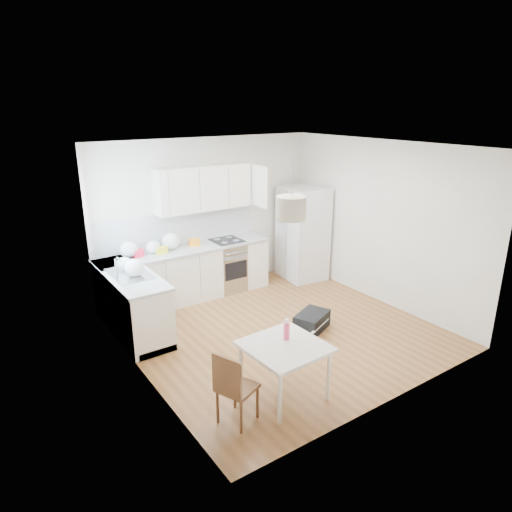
{
  "coord_description": "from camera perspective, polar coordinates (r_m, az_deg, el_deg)",
  "views": [
    {
      "loc": [
        -3.73,
        -4.89,
        3.24
      ],
      "look_at": [
        -0.12,
        0.4,
        1.08
      ],
      "focal_mm": 32.0,
      "sensor_mm": 36.0,
      "label": 1
    }
  ],
  "objects": [
    {
      "name": "drink_bottle",
      "position": [
        5.27,
        3.84,
        -9.11
      ],
      "size": [
        0.08,
        0.08,
        0.25
      ],
      "primitive_type": "cylinder",
      "rotation": [
        0.0,
        0.0,
        -0.14
      ],
      "color": "#E53F66",
      "rests_on": "dining_table"
    },
    {
      "name": "grocery_bag_a",
      "position": [
        7.43,
        -15.6,
        0.77
      ],
      "size": [
        0.3,
        0.25,
        0.27
      ],
      "primitive_type": "ellipsoid",
      "color": "white",
      "rests_on": "counter_back"
    },
    {
      "name": "grocery_bag_b",
      "position": [
        7.55,
        -12.75,
        1.09
      ],
      "size": [
        0.24,
        0.2,
        0.22
      ],
      "primitive_type": "ellipsoid",
      "color": "white",
      "rests_on": "counter_back"
    },
    {
      "name": "ceiling",
      "position": [
        6.18,
        3.13,
        13.57
      ],
      "size": [
        4.2,
        4.2,
        0.0
      ],
      "primitive_type": "plane",
      "rotation": [
        3.14,
        0.0,
        0.0
      ],
      "color": "white",
      "rests_on": "wall_back"
    },
    {
      "name": "grocery_bag_c",
      "position": [
        7.7,
        -10.61,
        1.83
      ],
      "size": [
        0.31,
        0.26,
        0.28
      ],
      "primitive_type": "ellipsoid",
      "color": "white",
      "rests_on": "counter_back"
    },
    {
      "name": "dining_table",
      "position": [
        5.24,
        3.59,
        -11.69
      ],
      "size": [
        0.88,
        0.88,
        0.67
      ],
      "rotation": [
        0.0,
        0.0,
        0.04
      ],
      "color": "beige",
      "rests_on": "floor"
    },
    {
      "name": "sink",
      "position": [
        6.76,
        -15.52,
        -2.23
      ],
      "size": [
        0.5,
        0.8,
        0.16
      ],
      "primitive_type": null,
      "color": "#B2B5B7",
      "rests_on": "counter_left"
    },
    {
      "name": "snack_red",
      "position": [
        7.45,
        -14.56,
        0.33
      ],
      "size": [
        0.2,
        0.17,
        0.12
      ],
      "primitive_type": "cube",
      "rotation": [
        0.0,
        0.0,
        0.37
      ],
      "color": "red",
      "rests_on": "counter_back"
    },
    {
      "name": "counter_left",
      "position": [
        6.81,
        -15.65,
        -2.22
      ],
      "size": [
        0.64,
        1.82,
        0.04
      ],
      "primitive_type": "cube",
      "color": "#AFB2B4",
      "rests_on": "cabinets_left"
    },
    {
      "name": "grocery_bag_e",
      "position": [
        6.61,
        -14.94,
        -1.42
      ],
      "size": [
        0.28,
        0.24,
        0.25
      ],
      "primitive_type": "ellipsoid",
      "color": "white",
      "rests_on": "counter_left"
    },
    {
      "name": "cabinets_back",
      "position": [
        7.9,
        -8.61,
        -2.37
      ],
      "size": [
        3.0,
        0.6,
        0.88
      ],
      "primitive_type": "cube",
      "color": "white",
      "rests_on": "floor"
    },
    {
      "name": "upper_cabinets",
      "position": [
        7.84,
        -6.59,
        8.45
      ],
      "size": [
        1.7,
        0.32,
        0.75
      ],
      "primitive_type": "cube",
      "color": "white",
      "rests_on": "wall_back"
    },
    {
      "name": "window_glassblock",
      "position": [
        6.44,
        -18.57,
        4.25
      ],
      "size": [
        0.02,
        1.0,
        1.0
      ],
      "primitive_type": "cube",
      "color": "#BFE0F9",
      "rests_on": "wall_left"
    },
    {
      "name": "range_oven",
      "position": [
        8.25,
        -3.62,
        -1.27
      ],
      "size": [
        0.5,
        0.61,
        0.88
      ],
      "primitive_type": null,
      "color": "#B2B5B7",
      "rests_on": "floor"
    },
    {
      "name": "gym_bag",
      "position": [
        6.96,
        6.98,
        -8.09
      ],
      "size": [
        0.66,
        0.56,
        0.26
      ],
      "primitive_type": "cube",
      "rotation": [
        0.0,
        0.0,
        0.41
      ],
      "color": "black",
      "rests_on": "floor"
    },
    {
      "name": "pendant_lamp",
      "position": [
        4.87,
        4.4,
        6.0
      ],
      "size": [
        0.38,
        0.38,
        0.25
      ],
      "primitive_type": "cylinder",
      "rotation": [
        0.0,
        0.0,
        -0.2
      ],
      "color": "beige",
      "rests_on": "ceiling"
    },
    {
      "name": "backsplash_left",
      "position": [
        6.63,
        -18.27,
        -0.2
      ],
      "size": [
        0.01,
        1.8,
        0.58
      ],
      "primitive_type": "cube",
      "color": "white",
      "rests_on": "wall_left"
    },
    {
      "name": "wall_back",
      "position": [
        8.15,
        -6.05,
        5.09
      ],
      "size": [
        4.2,
        0.0,
        4.2
      ],
      "primitive_type": "plane",
      "rotation": [
        1.57,
        0.0,
        0.0
      ],
      "color": "beige",
      "rests_on": "floor"
    },
    {
      "name": "refrigerator",
      "position": [
        8.78,
        5.84,
        2.88
      ],
      "size": [
        0.94,
        0.97,
        1.75
      ],
      "primitive_type": null,
      "rotation": [
        0.0,
        0.0,
        -0.12
      ],
      "color": "white",
      "rests_on": "floor"
    },
    {
      "name": "dining_chair",
      "position": [
        4.97,
        -2.33,
        -15.91
      ],
      "size": [
        0.46,
        0.46,
        0.85
      ],
      "primitive_type": null,
      "rotation": [
        0.0,
        0.0,
        0.38
      ],
      "color": "#4D3217",
      "rests_on": "floor"
    },
    {
      "name": "snack_yellow",
      "position": [
        7.53,
        -11.72,
        0.72
      ],
      "size": [
        0.17,
        0.11,
        0.12
      ],
      "primitive_type": "cube",
      "rotation": [
        0.0,
        0.0,
        -0.04
      ],
      "color": "gold",
      "rests_on": "counter_back"
    },
    {
      "name": "wall_left",
      "position": [
        5.49,
        -14.85,
        -2.16
      ],
      "size": [
        0.0,
        4.2,
        4.2
      ],
      "primitive_type": "plane",
      "rotation": [
        1.57,
        0.0,
        1.57
      ],
      "color": "beige",
      "rests_on": "floor"
    },
    {
      "name": "counter_back",
      "position": [
        7.75,
        -8.77,
        0.81
      ],
      "size": [
        3.02,
        0.64,
        0.04
      ],
      "primitive_type": "cube",
      "color": "#AFB2B4",
      "rests_on": "cabinets_back"
    },
    {
      "name": "cabinets_left",
      "position": [
        6.98,
        -15.33,
        -5.76
      ],
      "size": [
        0.6,
        1.8,
        0.88
      ],
      "primitive_type": "cube",
      "color": "white",
      "rests_on": "floor"
    },
    {
      "name": "grocery_bag_d",
      "position": [
        6.91,
        -16.13,
        -0.92
      ],
      "size": [
        0.22,
        0.19,
        0.2
      ],
      "primitive_type": "ellipsoid",
      "color": "white",
      "rests_on": "counter_back"
    },
    {
      "name": "snack_orange",
      "position": [
        7.86,
        -7.73,
        1.73
      ],
      "size": [
        0.2,
        0.15,
        0.12
      ],
      "primitive_type": "cube",
      "rotation": [
        0.0,
        0.0,
        -0.21
      ],
      "color": "orange",
      "rests_on": "counter_back"
    },
    {
      "name": "backsplash_back",
      "position": [
        7.92,
        -9.81,
        3.48
      ],
      "size": [
        3.0,
        0.01,
        0.58
      ],
      "primitive_type": "cube",
      "color": "white",
      "rests_on": "wall_back"
    },
    {
      "name": "wall_right",
      "position": [
        7.85,
        15.28,
        4.0
      ],
      "size": [
        0.0,
        4.2,
        4.2
      ],
      "primitive_type": "plane",
      "rotation": [
        1.57,
        0.0,
        -1.57
      ],
      "color": "beige",
      "rests_on": "floor"
    },
    {
      "name": "floor",
      "position": [
        6.96,
        2.74,
        -9.18
      ],
      "size": [
        4.2,
        4.2,
        0.0
      ],
      "primitive_type": "plane",
      "color": "brown",
      "rests_on": "ground"
    }
  ]
}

